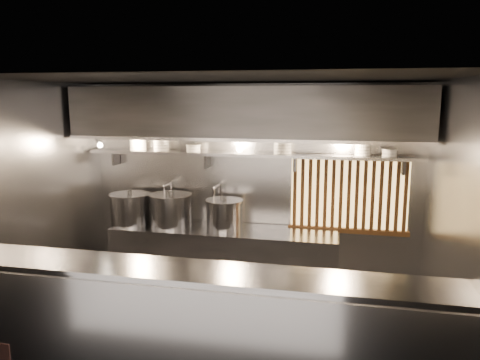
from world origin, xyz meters
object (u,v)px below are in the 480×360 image
at_px(heat_lamp, 99,140).
at_px(stock_pot_left, 171,210).
at_px(pendant_bulb, 240,149).
at_px(stock_pot_right, 224,214).
at_px(stock_pot_mid, 130,209).

relative_size(heat_lamp, stock_pot_left, 0.48).
relative_size(heat_lamp, pendant_bulb, 1.87).
distance_m(heat_lamp, pendant_bulb, 1.83).
bearing_deg(stock_pot_left, heat_lamp, -161.76).
distance_m(pendant_bulb, stock_pot_right, 0.89).
bearing_deg(stock_pot_left, stock_pot_mid, -177.71).
relative_size(stock_pot_left, stock_pot_right, 1.20).
bearing_deg(heat_lamp, stock_pot_mid, 42.90).
height_order(stock_pot_mid, stock_pot_right, stock_pot_mid).
bearing_deg(pendant_bulb, stock_pot_mid, -176.60).
height_order(pendant_bulb, stock_pot_mid, pendant_bulb).
bearing_deg(stock_pot_left, stock_pot_right, 1.28).
bearing_deg(pendant_bulb, heat_lamp, -169.00).
bearing_deg(stock_pot_mid, pendant_bulb, 3.40).
distance_m(pendant_bulb, stock_pot_left, 1.26).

